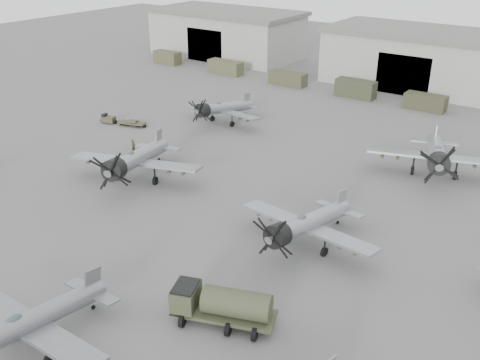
# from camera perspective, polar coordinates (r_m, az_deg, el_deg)

# --- Properties ---
(ground) EXTENTS (220.00, 220.00, 0.00)m
(ground) POSITION_cam_1_polar(r_m,az_deg,el_deg) (41.56, -11.02, -8.66)
(ground) COLOR #5F5F5D
(ground) RESTS_ON ground
(hangar_left) EXTENTS (29.00, 14.80, 8.70)m
(hangar_left) POSITION_cam_1_polar(r_m,az_deg,el_deg) (107.91, -1.45, 15.42)
(hangar_left) COLOR #AEAEA3
(hangar_left) RESTS_ON ground
(hangar_center) EXTENTS (29.00, 14.80, 8.70)m
(hangar_center) POSITION_cam_1_polar(r_m,az_deg,el_deg) (90.67, 18.60, 12.24)
(hangar_center) COLOR #AEAEA3
(hangar_center) RESTS_ON ground
(support_truck_0) EXTENTS (5.24, 2.20, 2.23)m
(support_truck_0) POSITION_cam_1_polar(r_m,az_deg,el_deg) (102.61, -7.75, 12.83)
(support_truck_0) COLOR #484930
(support_truck_0) RESTS_ON ground
(support_truck_1) EXTENTS (6.30, 2.20, 2.28)m
(support_truck_1) POSITION_cam_1_polar(r_m,az_deg,el_deg) (94.07, -1.57, 11.93)
(support_truck_1) COLOR #4A4B31
(support_truck_1) RESTS_ON ground
(support_truck_2) EXTENTS (6.12, 2.20, 2.11)m
(support_truck_2) POSITION_cam_1_polar(r_m,az_deg,el_deg) (87.32, 5.11, 10.73)
(support_truck_2) COLOR #40412A
(support_truck_2) RESTS_ON ground
(support_truck_3) EXTENTS (5.93, 2.20, 2.60)m
(support_truck_3) POSITION_cam_1_polar(r_m,az_deg,el_deg) (82.15, 12.22, 9.50)
(support_truck_3) COLOR #343925
(support_truck_3) RESTS_ON ground
(support_truck_4) EXTENTS (5.60, 2.20, 2.17)m
(support_truck_4) POSITION_cam_1_polar(r_m,az_deg,el_deg) (78.84, 19.15, 7.85)
(support_truck_4) COLOR #383825
(support_truck_4) RESTS_ON ground
(aircraft_near_1) EXTENTS (11.41, 10.26, 4.58)m
(aircraft_near_1) POSITION_cam_1_polar(r_m,az_deg,el_deg) (34.40, -22.01, -14.12)
(aircraft_near_1) COLOR gray
(aircraft_near_1) RESTS_ON ground
(aircraft_mid_1) EXTENTS (13.20, 11.90, 5.32)m
(aircraft_mid_1) POSITION_cam_1_polar(r_m,az_deg,el_deg) (53.08, -11.22, 2.11)
(aircraft_mid_1) COLOR gray
(aircraft_mid_1) RESTS_ON ground
(aircraft_mid_2) EXTENTS (11.92, 10.73, 4.75)m
(aircraft_mid_2) POSITION_cam_1_polar(r_m,az_deg,el_deg) (41.70, 6.97, -4.71)
(aircraft_mid_2) COLOR #92949A
(aircraft_mid_2) RESTS_ON ground
(aircraft_far_0) EXTENTS (11.40, 10.26, 4.55)m
(aircraft_far_0) POSITION_cam_1_polar(r_m,az_deg,el_deg) (68.65, -2.01, 7.63)
(aircraft_far_0) COLOR gray
(aircraft_far_0) RESTS_ON ground
(aircraft_far_1) EXTENTS (13.58, 12.22, 5.45)m
(aircraft_far_1) POSITION_cam_1_polar(r_m,az_deg,el_deg) (56.70, 20.25, 2.57)
(aircraft_far_1) COLOR #999DA2
(aircraft_far_1) RESTS_ON ground
(fuel_tanker) EXTENTS (6.94, 4.57, 2.55)m
(fuel_tanker) POSITION_cam_1_polar(r_m,az_deg,el_deg) (34.58, -1.91, -13.01)
(fuel_tanker) COLOR #3A3F29
(fuel_tanker) RESTS_ON ground
(tug_trailer) EXTENTS (6.12, 2.79, 1.22)m
(tug_trailer) POSITION_cam_1_polar(r_m,az_deg,el_deg) (70.83, -12.93, 6.19)
(tug_trailer) COLOR #413E2A
(tug_trailer) RESTS_ON ground
(ground_crew) EXTENTS (0.60, 0.73, 1.73)m
(ground_crew) POSITION_cam_1_polar(r_m,az_deg,el_deg) (60.69, -11.30, 3.52)
(ground_crew) COLOR #3E3E29
(ground_crew) RESTS_ON ground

